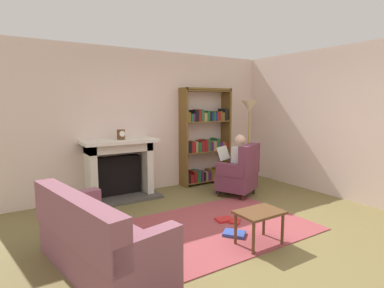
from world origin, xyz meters
The scene contains 13 objects.
ground centered at (0.00, 0.00, 0.00)m, with size 14.00×14.00×0.00m, color olive.
back_wall centered at (0.00, 2.55, 1.35)m, with size 5.60×0.10×2.70m, color beige.
side_wall_right centered at (2.65, 1.25, 1.35)m, with size 0.10×5.20×2.70m, color beige.
area_rug centered at (0.00, 0.30, 0.01)m, with size 2.40×1.80×0.01m, color #9A4145.
fireplace centered at (-0.75, 2.30, 0.57)m, with size 1.33×0.64×1.07m.
mantel_clock centered at (-0.73, 2.20, 1.16)m, with size 0.14×0.14×0.17m.
bookshelf centered at (1.16, 2.33, 0.94)m, with size 1.13×0.32×2.01m.
armchair_reading centered at (1.17, 1.23, 0.42)m, with size 0.84×0.83×0.97m.
seated_reader centered at (1.12, 1.34, 0.62)m, with size 0.51×0.60×1.14m.
sofa_floral centered at (-1.77, 0.05, 0.32)m, with size 1.04×1.81×0.85m.
side_table centered at (0.05, -0.39, 0.36)m, with size 0.56×0.39×0.42m.
scattered_books centered at (0.07, 0.15, 0.03)m, with size 0.57×0.74×0.04m.
floor_lamp centered at (1.87, 1.79, 1.49)m, with size 0.32×0.32×1.75m.
Camera 1 is at (-2.52, -2.94, 1.72)m, focal length 28.65 mm.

